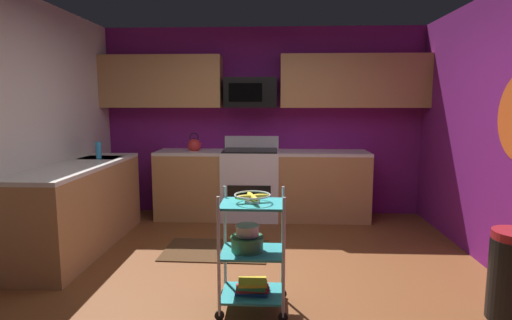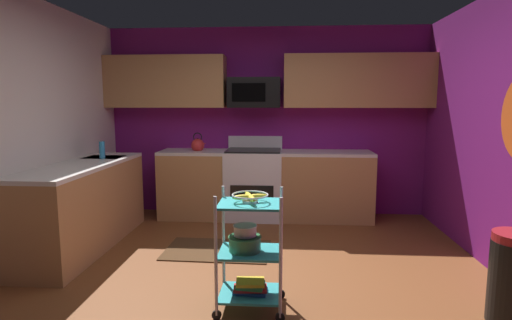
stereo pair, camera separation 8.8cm
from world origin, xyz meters
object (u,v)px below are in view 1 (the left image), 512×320
object	(u,v)px
mixing_bowl_large	(247,243)
microwave	(251,93)
book_stack	(253,287)
rolling_cart	(252,252)
oven_range	(251,183)
mixing_bowl_small	(247,230)
fruit_bowl	(252,197)
dish_soap_bottle	(98,150)
kettle	(194,145)

from	to	relation	value
mixing_bowl_large	microwave	bearing A→B (deg)	92.84
book_stack	rolling_cart	bearing A→B (deg)	92.39
oven_range	mixing_bowl_large	xyz separation A→B (m)	(0.13, -2.56, 0.04)
mixing_bowl_large	book_stack	distance (m)	0.35
mixing_bowl_large	book_stack	world-z (taller)	mixing_bowl_large
oven_range	rolling_cart	xyz separation A→B (m)	(0.17, -2.56, -0.03)
oven_range	rolling_cart	bearing A→B (deg)	-86.15
mixing_bowl_small	fruit_bowl	bearing A→B (deg)	-13.59
dish_soap_bottle	microwave	bearing A→B (deg)	30.44
oven_range	mixing_bowl_small	world-z (taller)	oven_range
kettle	rolling_cart	bearing A→B (deg)	-69.86
microwave	kettle	xyz separation A→B (m)	(-0.76, -0.11, -0.70)
oven_range	dish_soap_bottle	size ratio (longest dim) A/B	5.50
microwave	dish_soap_bottle	bearing A→B (deg)	-149.56
microwave	book_stack	bearing A→B (deg)	-86.29
book_stack	mixing_bowl_small	bearing A→B (deg)	166.41
microwave	rolling_cart	distance (m)	2.94
oven_range	microwave	distance (m)	1.23
book_stack	microwave	bearing A→B (deg)	93.71
microwave	mixing_bowl_small	distance (m)	2.87
rolling_cart	book_stack	distance (m)	0.28
oven_range	rolling_cart	distance (m)	2.56
oven_range	mixing_bowl_small	bearing A→B (deg)	-87.01
microwave	dish_soap_bottle	size ratio (longest dim) A/B	3.50
dish_soap_bottle	mixing_bowl_large	bearing A→B (deg)	-42.17
rolling_cart	book_stack	bearing A→B (deg)	-87.61
kettle	mixing_bowl_large	bearing A→B (deg)	-70.66
oven_range	microwave	xyz separation A→B (m)	(-0.00, 0.10, 1.22)
kettle	microwave	bearing A→B (deg)	8.08
mixing_bowl_small	kettle	world-z (taller)	kettle
fruit_bowl	mixing_bowl_large	size ratio (longest dim) A/B	1.08
oven_range	kettle	size ratio (longest dim) A/B	4.17
mixing_bowl_small	mixing_bowl_large	bearing A→B (deg)	-100.18
fruit_bowl	kettle	bearing A→B (deg)	110.14
oven_range	mixing_bowl_large	size ratio (longest dim) A/B	4.37
rolling_cart	fruit_bowl	bearing A→B (deg)	86.42
book_stack	kettle	distance (m)	2.84
rolling_cart	kettle	bearing A→B (deg)	110.14
microwave	fruit_bowl	size ratio (longest dim) A/B	2.57
microwave	mixing_bowl_large	world-z (taller)	microwave
dish_soap_bottle	oven_range	bearing A→B (deg)	27.74
oven_range	rolling_cart	size ratio (longest dim) A/B	1.20
mixing_bowl_small	dish_soap_bottle	world-z (taller)	dish_soap_bottle
microwave	book_stack	distance (m)	3.07
oven_range	kettle	xyz separation A→B (m)	(-0.76, -0.00, 0.52)
oven_range	book_stack	world-z (taller)	oven_range
book_stack	oven_range	bearing A→B (deg)	93.85
mixing_bowl_large	mixing_bowl_small	size ratio (longest dim) A/B	1.38
rolling_cart	book_stack	xyz separation A→B (m)	(0.00, -0.00, -0.28)
fruit_bowl	oven_range	bearing A→B (deg)	93.85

